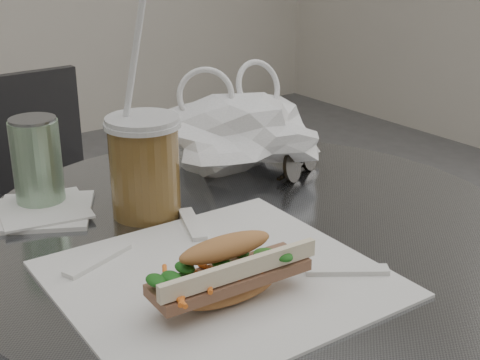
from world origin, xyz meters
TOP-DOWN VIEW (x-y plane):
  - chair_far at (-0.03, 0.95)m, footprint 0.42×0.42m
  - sandwich_paper at (-0.12, 0.10)m, footprint 0.36×0.34m
  - banh_mi at (-0.14, 0.05)m, footprint 0.22×0.10m
  - iced_coffee at (-0.10, 0.31)m, footprint 0.10×0.10m
  - sunglasses at (0.18, 0.30)m, footprint 0.11×0.07m
  - plastic_bag at (0.11, 0.37)m, footprint 0.30×0.26m
  - napkin_stack at (-0.21, 0.39)m, footprint 0.17×0.17m
  - drink_can at (-0.21, 0.42)m, footprint 0.07×0.07m

SIDE VIEW (x-z plane):
  - chair_far at x=-0.03m, z-range -0.04..0.75m
  - sandwich_paper at x=-0.12m, z-range 0.74..0.74m
  - napkin_stack at x=-0.21m, z-range 0.74..0.75m
  - sunglasses at x=0.18m, z-range 0.73..0.78m
  - banh_mi at x=-0.14m, z-range 0.74..0.82m
  - plastic_bag at x=0.11m, z-range 0.74..0.87m
  - drink_can at x=-0.21m, z-range 0.74..0.87m
  - iced_coffee at x=-0.10m, z-range 0.66..0.96m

